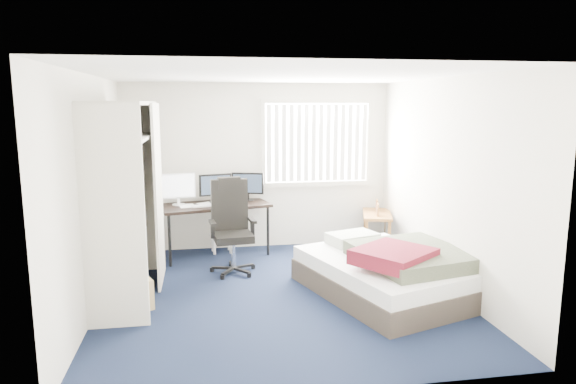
% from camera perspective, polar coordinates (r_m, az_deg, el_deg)
% --- Properties ---
extents(ground, '(4.20, 4.20, 0.00)m').
position_cam_1_polar(ground, '(6.09, -1.01, -11.31)').
color(ground, black).
rests_on(ground, ground).
extents(room_shell, '(4.20, 4.20, 4.20)m').
position_cam_1_polar(room_shell, '(5.72, -1.06, 2.93)').
color(room_shell, silver).
rests_on(room_shell, ground).
extents(window_assembly, '(1.72, 0.09, 1.32)m').
position_cam_1_polar(window_assembly, '(7.88, 3.24, 5.46)').
color(window_assembly, white).
rests_on(window_assembly, ground).
extents(closet, '(0.64, 1.84, 2.22)m').
position_cam_1_polar(closet, '(6.01, -17.43, 1.28)').
color(closet, beige).
rests_on(closet, ground).
extents(desk, '(1.66, 1.05, 1.22)m').
position_cam_1_polar(desk, '(7.51, -8.20, -1.09)').
color(desk, black).
rests_on(desk, ground).
extents(office_chair, '(0.64, 0.64, 1.24)m').
position_cam_1_polar(office_chair, '(6.82, -6.26, -4.87)').
color(office_chair, black).
rests_on(office_chair, ground).
extents(footstool, '(0.36, 0.30, 0.27)m').
position_cam_1_polar(footstool, '(7.73, -7.38, -5.16)').
color(footstool, white).
rests_on(footstool, ground).
extents(nightstand, '(0.62, 0.90, 0.74)m').
position_cam_1_polar(nightstand, '(7.89, 9.85, -2.79)').
color(nightstand, brown).
rests_on(nightstand, ground).
extents(bed, '(2.02, 2.33, 0.65)m').
position_cam_1_polar(bed, '(6.13, 11.27, -8.61)').
color(bed, '#382F28').
rests_on(bed, ground).
extents(pine_box, '(0.53, 0.47, 0.33)m').
position_cam_1_polar(pine_box, '(5.89, -17.17, -10.84)').
color(pine_box, tan).
rests_on(pine_box, ground).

